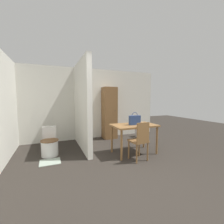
% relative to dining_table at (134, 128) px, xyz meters
% --- Properties ---
extents(ground_plane, '(16.00, 16.00, 0.00)m').
position_rel_dining_table_xyz_m(ground_plane, '(-0.75, -1.36, -0.67)').
color(ground_plane, '#2D2823').
extents(wall_back, '(5.39, 0.12, 2.50)m').
position_rel_dining_table_xyz_m(wall_back, '(-0.75, 1.98, 0.58)').
color(wall_back, silver).
rests_on(wall_back, ground_plane).
extents(partition_wall, '(0.12, 1.92, 2.50)m').
position_rel_dining_table_xyz_m(partition_wall, '(-1.18, 0.96, 0.58)').
color(partition_wall, silver).
rests_on(partition_wall, ground_plane).
extents(dining_table, '(1.14, 0.71, 0.77)m').
position_rel_dining_table_xyz_m(dining_table, '(0.00, 0.00, 0.00)').
color(dining_table, brown).
rests_on(dining_table, ground_plane).
extents(wooden_chair, '(0.41, 0.41, 0.91)m').
position_rel_dining_table_xyz_m(wooden_chair, '(-0.13, -0.47, -0.18)').
color(wooden_chair, brown).
rests_on(wooden_chair, ground_plane).
extents(toilet, '(0.43, 0.58, 0.71)m').
position_rel_dining_table_xyz_m(toilet, '(-2.06, 0.72, -0.39)').
color(toilet, white).
rests_on(toilet, ground_plane).
extents(handbag, '(0.30, 0.12, 0.33)m').
position_rel_dining_table_xyz_m(handbag, '(0.01, -0.02, 0.22)').
color(handbag, navy).
rests_on(handbag, dining_table).
extents(wooden_cabinet, '(0.47, 0.47, 1.85)m').
position_rel_dining_table_xyz_m(wooden_cabinet, '(-0.04, 1.67, 0.25)').
color(wooden_cabinet, brown).
rests_on(wooden_cabinet, ground_plane).
extents(bath_mat, '(0.45, 0.38, 0.01)m').
position_rel_dining_table_xyz_m(bath_mat, '(-2.06, 0.23, -0.67)').
color(bath_mat, '#99A899').
rests_on(bath_mat, ground_plane).
extents(space_heater, '(0.32, 0.19, 0.43)m').
position_rel_dining_table_xyz_m(space_heater, '(1.10, 1.40, -0.46)').
color(space_heater, '#BCBCC1').
rests_on(space_heater, ground_plane).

